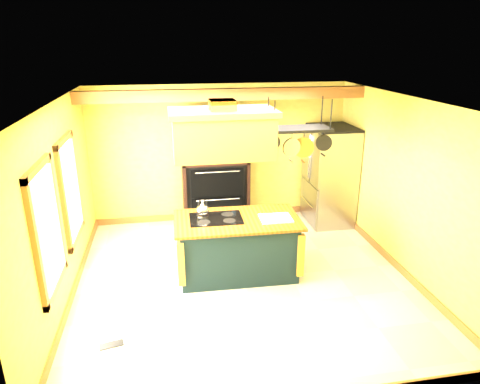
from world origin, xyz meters
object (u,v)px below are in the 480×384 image
object	(u,v)px
refrigerator	(329,178)
kitchen_island	(237,246)
hutch	(215,181)
range_hood	(223,132)
pot_rack	(298,135)

from	to	relation	value
refrigerator	kitchen_island	bearing A→B (deg)	-141.53
kitchen_island	hutch	bearing A→B (deg)	93.65
kitchen_island	hutch	size ratio (longest dim) A/B	0.85
kitchen_island	range_hood	xyz separation A→B (m)	(-0.20, -0.00, 1.78)
range_hood	refrigerator	size ratio (longest dim) A/B	0.78
range_hood	pot_rack	world-z (taller)	same
refrigerator	range_hood	bearing A→B (deg)	-143.97
refrigerator	hutch	world-z (taller)	hutch
refrigerator	hutch	bearing A→B (deg)	170.86
pot_rack	refrigerator	distance (m)	2.44
kitchen_island	pot_rack	bearing A→B (deg)	1.59
kitchen_island	pot_rack	size ratio (longest dim) A/B	1.99
kitchen_island	hutch	distance (m)	2.09
kitchen_island	refrigerator	size ratio (longest dim) A/B	1.01
pot_rack	range_hood	bearing A→B (deg)	-179.87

